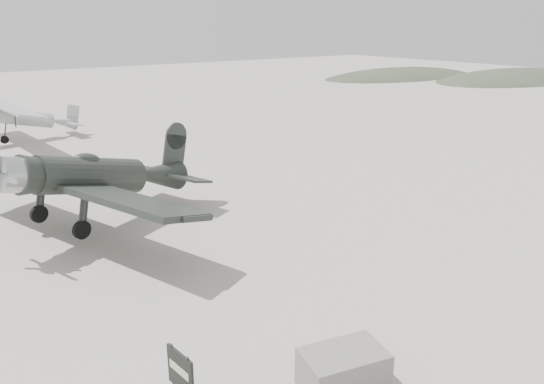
% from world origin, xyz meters
% --- Properties ---
extents(ground, '(160.00, 160.00, 0.00)m').
position_xyz_m(ground, '(0.00, 0.00, 0.00)').
color(ground, gray).
rests_on(ground, ground).
extents(hill_east_north, '(36.00, 18.00, 6.00)m').
position_xyz_m(hill_east_north, '(60.00, 28.00, 0.00)').
color(hill_east_north, '#343E2D').
rests_on(hill_east_north, ground).
extents(hill_northeast, '(32.00, 16.00, 5.20)m').
position_xyz_m(hill_northeast, '(50.00, 40.00, 0.00)').
color(hill_northeast, '#343E2D').
rests_on(hill_northeast, ground).
extents(lowwing_monoplane, '(8.53, 11.71, 3.79)m').
position_xyz_m(lowwing_monoplane, '(-4.46, 7.66, 2.01)').
color(lowwing_monoplane, black).
rests_on(lowwing_monoplane, ground).
extents(highwing_monoplane, '(7.23, 10.18, 2.89)m').
position_xyz_m(highwing_monoplane, '(-3.57, 25.79, 1.81)').
color(highwing_monoplane, gray).
rests_on(highwing_monoplane, ground).
extents(equipment_block, '(1.98, 1.49, 0.89)m').
position_xyz_m(equipment_block, '(-3.55, -4.70, 0.44)').
color(equipment_block, '#64615D').
rests_on(equipment_block, ground).
extents(sign_board, '(0.15, 0.89, 1.29)m').
position_xyz_m(sign_board, '(-6.59, -3.14, 0.77)').
color(sign_board, '#333333').
rests_on(sign_board, ground).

